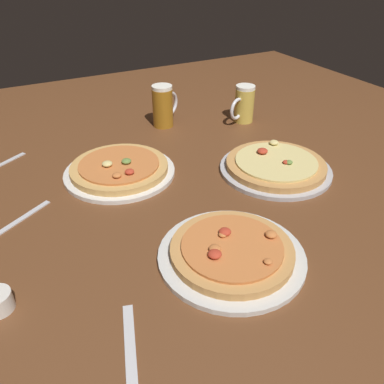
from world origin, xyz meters
The scene contains 8 objects.
ground_plane centered at (0.00, 0.00, -0.01)m, with size 2.40×2.40×0.03m, color brown.
pizza_plate_near centered at (-0.03, -0.24, 0.02)m, with size 0.31×0.31×0.05m.
pizza_plate_far centered at (-0.13, 0.21, 0.02)m, with size 0.32×0.32×0.05m.
pizza_plate_side centered at (0.28, 0.01, 0.02)m, with size 0.32×0.32×0.05m.
beer_mug_dark centered at (0.41, 0.37, 0.07)m, with size 0.12×0.07×0.13m.
beer_mug_amber centered at (0.14, 0.47, 0.07)m, with size 0.12×0.09×0.15m.
knife_right centered at (-0.31, -0.38, 0.00)m, with size 0.09×0.23×0.01m.
fork_spare centered at (-0.44, 0.09, 0.00)m, with size 0.20×0.14×0.01m.
Camera 1 is at (-0.40, -0.75, 0.57)m, focal length 36.53 mm.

